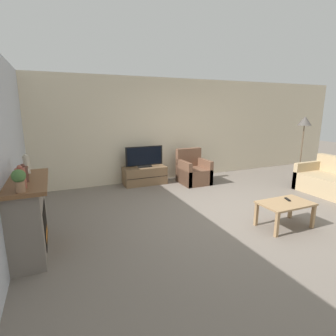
% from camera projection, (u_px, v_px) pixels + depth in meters
% --- Properties ---
extents(ground_plane, '(24.00, 24.00, 0.00)m').
position_uv_depth(ground_plane, '(229.00, 214.00, 4.89)').
color(ground_plane, slate).
extents(wall_back, '(12.00, 0.06, 2.70)m').
position_uv_depth(wall_back, '(169.00, 130.00, 7.11)').
color(wall_back, beige).
rests_on(wall_back, ground).
extents(fireplace, '(0.51, 1.29, 1.02)m').
position_uv_depth(fireplace, '(28.00, 216.00, 3.49)').
color(fireplace, slate).
rests_on(fireplace, ground).
extents(mantel_vase_left, '(0.11, 0.11, 0.28)m').
position_uv_depth(mantel_vase_left, '(21.00, 178.00, 3.01)').
color(mantel_vase_left, '#994C3D').
rests_on(mantel_vase_left, fireplace).
extents(mantel_vase_centre_left, '(0.11, 0.11, 0.23)m').
position_uv_depth(mantel_vase_centre_left, '(23.00, 174.00, 3.28)').
color(mantel_vase_centre_left, '#512D23').
rests_on(mantel_vase_centre_left, fireplace).
extents(mantel_vase_right, '(0.08, 0.08, 0.29)m').
position_uv_depth(mantel_vase_right, '(26.00, 164.00, 3.70)').
color(mantel_vase_right, beige).
rests_on(mantel_vase_right, fireplace).
extents(mantel_clock, '(0.08, 0.11, 0.15)m').
position_uv_depth(mantel_clock, '(25.00, 172.00, 3.48)').
color(mantel_clock, brown).
rests_on(mantel_clock, fireplace).
extents(potted_plant, '(0.15, 0.15, 0.26)m').
position_uv_depth(potted_plant, '(19.00, 179.00, 2.86)').
color(potted_plant, '#936B4C').
rests_on(potted_plant, fireplace).
extents(tv_stand, '(1.09, 0.49, 0.45)m').
position_uv_depth(tv_stand, '(145.00, 175.00, 6.76)').
color(tv_stand, brown).
rests_on(tv_stand, ground).
extents(tv, '(0.97, 0.18, 0.53)m').
position_uv_depth(tv, '(144.00, 157.00, 6.65)').
color(tv, black).
rests_on(tv, tv_stand).
extents(armchair, '(0.70, 0.76, 0.88)m').
position_uv_depth(armchair, '(193.00, 172.00, 6.86)').
color(armchair, brown).
rests_on(armchair, ground).
extents(coffee_table, '(0.86, 0.53, 0.42)m').
position_uv_depth(coffee_table, '(285.00, 206.00, 4.28)').
color(coffee_table, '#A37F56').
rests_on(coffee_table, ground).
extents(remote, '(0.09, 0.15, 0.02)m').
position_uv_depth(remote, '(288.00, 199.00, 4.38)').
color(remote, black).
rests_on(remote, coffee_table).
extents(floor_lamp, '(0.34, 0.34, 1.72)m').
position_uv_depth(floor_lamp, '(304.00, 126.00, 6.62)').
color(floor_lamp, black).
rests_on(floor_lamp, ground).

